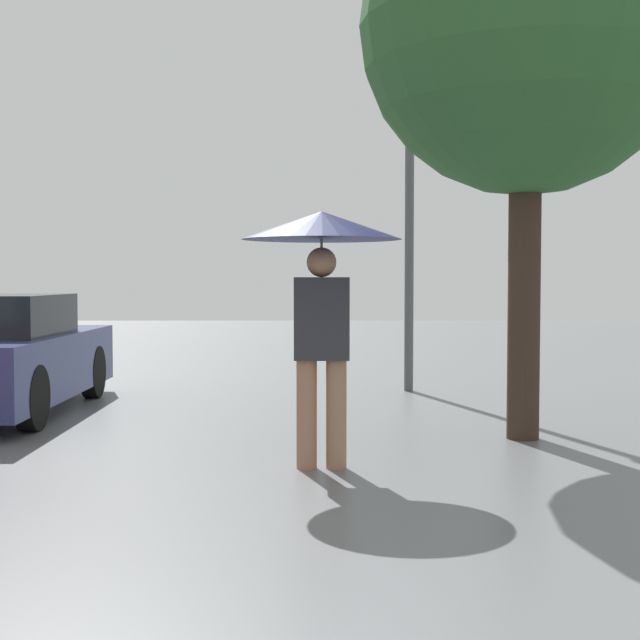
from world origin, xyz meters
TOP-DOWN VIEW (x-y plane):
  - pedestrian at (0.33, 5.26)m, footprint 1.24×1.24m
  - tree at (2.20, 6.53)m, footprint 3.04×3.04m
  - street_lamp at (1.54, 10.06)m, footprint 0.25×0.25m

SIDE VIEW (x-z plane):
  - pedestrian at x=0.33m, z-range 0.64..2.63m
  - street_lamp at x=1.54m, z-range 0.36..5.48m
  - tree at x=2.20m, z-range 1.10..6.37m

